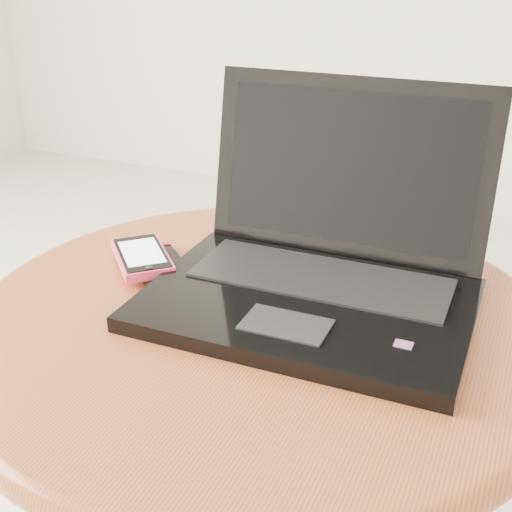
% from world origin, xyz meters
% --- Properties ---
extents(table, '(0.70, 0.70, 0.56)m').
position_xyz_m(table, '(0.10, 0.08, 0.44)').
color(table, brown).
rests_on(table, ground).
extents(laptop, '(0.38, 0.32, 0.24)m').
position_xyz_m(laptop, '(0.16, 0.14, 0.60)').
color(laptop, black).
rests_on(laptop, table).
extents(phone_black, '(0.13, 0.13, 0.01)m').
position_xyz_m(phone_black, '(-0.06, 0.12, 0.56)').
color(phone_black, black).
rests_on(phone_black, table).
extents(phone_pink, '(0.13, 0.13, 0.01)m').
position_xyz_m(phone_pink, '(-0.08, 0.12, 0.57)').
color(phone_pink, '#F03B6C').
rests_on(phone_pink, phone_black).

